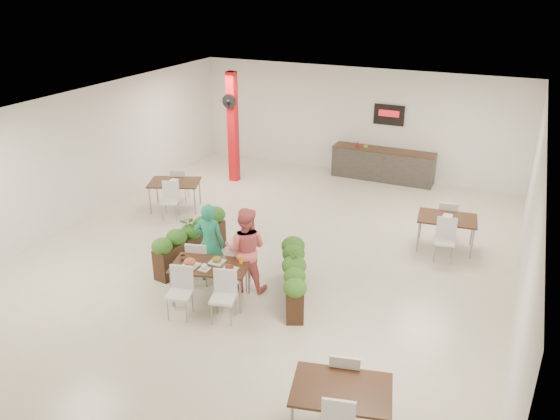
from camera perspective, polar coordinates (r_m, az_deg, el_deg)
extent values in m
plane|color=beige|center=(12.07, -0.96, -4.53)|extent=(12.00, 12.00, 0.00)
cube|color=white|center=(16.78, 7.93, 9.17)|extent=(10.00, 0.10, 3.20)
cube|color=white|center=(7.12, -22.85, -13.35)|extent=(10.00, 0.10, 3.20)
cube|color=white|center=(14.19, -19.66, 5.40)|extent=(0.10, 12.00, 3.20)
cube|color=white|center=(10.44, 24.62, -1.67)|extent=(0.10, 12.00, 3.20)
cube|color=white|center=(10.95, -1.07, 10.45)|extent=(10.00, 12.00, 0.04)
cube|color=red|center=(15.95, -4.93, 8.57)|extent=(0.25, 0.25, 3.20)
cylinder|color=black|center=(15.61, -5.36, 11.25)|extent=(0.40, 0.06, 0.40)
sphere|color=black|center=(15.58, -5.43, 11.22)|extent=(0.12, 0.12, 0.12)
cube|color=#2A2825|center=(16.53, 10.67, 4.61)|extent=(3.00, 0.60, 0.90)
cube|color=#321A10|center=(16.39, 10.79, 6.17)|extent=(3.00, 0.62, 0.04)
cube|color=black|center=(16.43, 11.33, 9.72)|extent=(0.90, 0.04, 0.60)
cube|color=red|center=(16.39, 11.31, 9.86)|extent=(0.60, 0.02, 0.18)
imported|color=maroon|center=(16.55, 8.13, 6.93)|extent=(0.09, 0.09, 0.19)
imported|color=gold|center=(16.49, 8.96, 6.78)|extent=(0.13, 0.13, 0.17)
cube|color=#321A10|center=(10.15, -7.33, -5.81)|extent=(1.56, 1.13, 0.04)
cylinder|color=gray|center=(10.25, -11.23, -8.20)|extent=(0.04, 0.04, 0.71)
cylinder|color=gray|center=(9.90, -4.18, -8.98)|extent=(0.04, 0.04, 0.71)
cylinder|color=gray|center=(10.80, -9.99, -6.36)|extent=(0.04, 0.04, 0.71)
cylinder|color=gray|center=(10.46, -3.31, -7.03)|extent=(0.04, 0.04, 0.71)
cube|color=white|center=(10.89, -8.38, -5.39)|extent=(0.51, 0.51, 0.05)
cube|color=white|center=(10.62, -8.77, -4.69)|extent=(0.42, 0.15, 0.45)
cylinder|color=gray|center=(11.10, -7.21, -6.13)|extent=(0.02, 0.02, 0.43)
cylinder|color=gray|center=(11.19, -8.89, -5.96)|extent=(0.02, 0.02, 0.43)
cylinder|color=gray|center=(10.82, -7.72, -6.99)|extent=(0.02, 0.02, 0.43)
cylinder|color=gray|center=(10.92, -9.44, -6.81)|extent=(0.02, 0.02, 0.43)
cube|color=white|center=(10.69, -4.27, -5.78)|extent=(0.51, 0.51, 0.05)
cube|color=white|center=(10.41, -4.56, -5.08)|extent=(0.42, 0.15, 0.45)
cylinder|color=gray|center=(10.91, -3.15, -6.51)|extent=(0.02, 0.02, 0.43)
cylinder|color=gray|center=(10.98, -4.89, -6.35)|extent=(0.02, 0.02, 0.43)
cylinder|color=gray|center=(10.63, -3.55, -7.41)|extent=(0.02, 0.02, 0.43)
cylinder|color=gray|center=(10.70, -5.34, -7.23)|extent=(0.02, 0.02, 0.43)
cube|color=white|center=(9.92, -10.47, -8.65)|extent=(0.51, 0.51, 0.05)
cube|color=white|center=(9.94, -10.22, -6.86)|extent=(0.42, 0.15, 0.45)
cylinder|color=gray|center=(9.96, -11.64, -10.19)|extent=(0.02, 0.02, 0.43)
cylinder|color=gray|center=(9.86, -9.76, -10.43)|extent=(0.02, 0.02, 0.43)
cylinder|color=gray|center=(10.23, -10.97, -9.17)|extent=(0.02, 0.02, 0.43)
cylinder|color=gray|center=(10.12, -9.14, -9.39)|extent=(0.02, 0.02, 0.43)
cube|color=white|center=(9.69, -5.96, -9.17)|extent=(0.51, 0.51, 0.05)
cube|color=white|center=(9.72, -5.73, -7.33)|extent=(0.42, 0.15, 0.45)
cylinder|color=gray|center=(9.73, -7.15, -10.75)|extent=(0.02, 0.02, 0.43)
cylinder|color=gray|center=(9.65, -5.18, -10.98)|extent=(0.02, 0.02, 0.43)
cylinder|color=gray|center=(10.00, -6.60, -9.69)|extent=(0.02, 0.02, 0.43)
cylinder|color=gray|center=(9.92, -4.68, -9.90)|extent=(0.02, 0.02, 0.43)
cube|color=white|center=(10.15, -9.40, -5.75)|extent=(0.37, 0.37, 0.01)
ellipsoid|color=brown|center=(10.12, -9.43, -5.39)|extent=(0.22, 0.22, 0.13)
cube|color=white|center=(10.21, -6.60, -5.40)|extent=(0.32, 0.32, 0.01)
ellipsoid|color=orange|center=(10.18, -6.62, -5.10)|extent=(0.18, 0.18, 0.11)
cube|color=white|center=(9.93, -5.31, -6.21)|extent=(0.32, 0.32, 0.01)
ellipsoid|color=#491E0E|center=(9.90, -5.32, -5.93)|extent=(0.16, 0.16, 0.10)
cube|color=white|center=(10.00, -7.90, -6.13)|extent=(0.22, 0.22, 0.01)
ellipsoid|color=white|center=(9.98, -7.92, -5.92)|extent=(0.12, 0.12, 0.07)
cylinder|color=#FFA61A|center=(10.09, -4.11, -5.22)|extent=(0.07, 0.07, 0.15)
imported|color=brown|center=(10.36, -10.12, -4.92)|extent=(0.12, 0.12, 0.10)
imported|color=#239974|center=(10.78, -7.38, -3.42)|extent=(0.68, 0.53, 1.64)
imported|color=#F56D71|center=(10.40, -3.61, -4.13)|extent=(0.96, 0.83, 1.70)
cube|color=black|center=(11.70, -9.24, -4.00)|extent=(0.60, 1.99, 0.65)
ellipsoid|color=#215819|center=(10.97, -12.24, -3.57)|extent=(0.40, 0.40, 0.32)
ellipsoid|color=#215819|center=(11.23, -10.77, -2.78)|extent=(0.40, 0.40, 0.32)
ellipsoid|color=#215819|center=(11.50, -9.38, -2.02)|extent=(0.40, 0.40, 0.32)
ellipsoid|color=#215819|center=(11.78, -8.05, -1.30)|extent=(0.40, 0.40, 0.32)
ellipsoid|color=#215819|center=(12.07, -6.78, -0.61)|extent=(0.40, 0.40, 0.32)
imported|color=#215819|center=(11.47, -9.41, -1.60)|extent=(0.38, 0.33, 0.42)
cube|color=black|center=(10.35, 1.46, -7.69)|extent=(1.04, 1.79, 0.61)
ellipsoid|color=#215819|center=(9.47, 1.60, -7.87)|extent=(0.40, 0.40, 0.32)
ellipsoid|color=#215819|center=(9.80, 1.54, -6.71)|extent=(0.40, 0.40, 0.32)
ellipsoid|color=#215819|center=(10.14, 1.48, -5.63)|extent=(0.40, 0.40, 0.32)
ellipsoid|color=#215819|center=(10.47, 1.43, -4.62)|extent=(0.40, 0.40, 0.32)
ellipsoid|color=#215819|center=(10.81, 1.38, -3.67)|extent=(0.40, 0.40, 0.32)
imported|color=#215819|center=(10.10, 1.48, -5.24)|extent=(0.22, 0.22, 0.40)
cube|color=#321A10|center=(14.33, -10.98, 2.84)|extent=(1.50, 1.27, 0.04)
cylinder|color=gray|center=(14.27, -13.44, 0.93)|extent=(0.04, 0.04, 0.71)
cylinder|color=gray|center=(14.01, -8.89, 0.87)|extent=(0.04, 0.04, 0.71)
cylinder|color=gray|center=(14.93, -12.73, 1.99)|extent=(0.04, 0.04, 0.71)
cylinder|color=gray|center=(14.67, -8.38, 1.96)|extent=(0.04, 0.04, 0.71)
cube|color=white|center=(14.97, -10.41, 2.64)|extent=(0.55, 0.55, 0.05)
cube|color=white|center=(14.71, -10.63, 3.29)|extent=(0.40, 0.20, 0.45)
cylinder|color=gray|center=(15.17, -9.59, 2.04)|extent=(0.02, 0.02, 0.43)
cylinder|color=gray|center=(15.24, -10.84, 2.05)|extent=(0.02, 0.02, 0.43)
cylinder|color=gray|center=(14.86, -9.84, 1.56)|extent=(0.02, 0.02, 0.43)
cylinder|color=gray|center=(14.94, -11.12, 1.57)|extent=(0.02, 0.02, 0.43)
cube|color=white|center=(13.88, -11.43, 0.89)|extent=(0.55, 0.55, 0.05)
cube|color=white|center=(13.96, -11.33, 2.14)|extent=(0.40, 0.20, 0.45)
cylinder|color=gray|center=(13.86, -12.19, -0.27)|extent=(0.02, 0.02, 0.43)
cylinder|color=gray|center=(13.78, -10.82, -0.29)|extent=(0.02, 0.02, 0.43)
cylinder|color=gray|center=(14.16, -11.87, 0.28)|extent=(0.02, 0.02, 0.43)
cylinder|color=gray|center=(14.09, -10.53, 0.26)|extent=(0.02, 0.02, 0.43)
imported|color=white|center=(14.31, -11.00, 3.02)|extent=(0.22, 0.22, 0.05)
cube|color=#321A10|center=(12.53, 17.09, -0.83)|extent=(1.34, 0.98, 0.04)
cylinder|color=gray|center=(12.36, 14.22, -2.75)|extent=(0.04, 0.04, 0.71)
cylinder|color=gray|center=(12.38, 19.44, -3.38)|extent=(0.04, 0.04, 0.71)
cylinder|color=gray|center=(13.01, 14.48, -1.43)|extent=(0.04, 0.04, 0.71)
cylinder|color=gray|center=(13.02, 19.43, -2.03)|extent=(0.04, 0.04, 0.71)
cube|color=white|center=(13.19, 17.04, -0.93)|extent=(0.47, 0.47, 0.05)
cube|color=white|center=(12.92, 17.14, -0.25)|extent=(0.42, 0.09, 0.45)
cylinder|color=gray|center=(13.44, 17.67, -1.65)|extent=(0.02, 0.02, 0.43)
cylinder|color=gray|center=(13.44, 16.23, -1.47)|extent=(0.02, 0.02, 0.43)
cylinder|color=gray|center=(13.13, 17.63, -2.24)|extent=(0.02, 0.02, 0.43)
cylinder|color=gray|center=(13.13, 16.16, -2.06)|extent=(0.02, 0.02, 0.43)
cube|color=white|center=(12.09, 16.84, -3.15)|extent=(0.47, 0.47, 0.05)
cube|color=white|center=(12.16, 17.01, -1.72)|extent=(0.42, 0.09, 0.45)
cylinder|color=gray|center=(12.04, 15.87, -4.40)|extent=(0.02, 0.02, 0.43)
cylinder|color=gray|center=(12.05, 17.48, -4.60)|extent=(0.02, 0.02, 0.43)
cylinder|color=gray|center=(12.35, 15.96, -3.70)|extent=(0.02, 0.02, 0.43)
cylinder|color=gray|center=(12.35, 17.53, -3.89)|extent=(0.02, 0.02, 0.43)
imported|color=white|center=(12.51, 17.12, -0.64)|extent=(0.22, 0.22, 0.05)
cube|color=#321A10|center=(7.43, 6.46, -18.16)|extent=(1.45, 1.13, 0.04)
cylinder|color=gray|center=(8.00, 2.22, -18.00)|extent=(0.04, 0.04, 0.71)
cylinder|color=gray|center=(7.95, 11.01, -18.79)|extent=(0.04, 0.04, 0.71)
cube|color=white|center=(8.07, 6.78, -16.86)|extent=(0.50, 0.50, 0.05)
cube|color=white|center=(7.76, 6.74, -16.34)|extent=(0.42, 0.13, 0.45)
cylinder|color=gray|center=(8.35, 8.03, -17.46)|extent=(0.02, 0.02, 0.43)
cylinder|color=gray|center=(8.36, 5.60, -17.24)|extent=(0.02, 0.02, 0.43)
cylinder|color=gray|center=(8.09, 7.85, -19.01)|extent=(0.02, 0.02, 0.43)
cylinder|color=gray|center=(8.10, 5.32, -18.78)|extent=(0.02, 0.02, 0.43)
cube|color=white|center=(7.15, 6.12, -20.49)|extent=(0.42, 0.13, 0.45)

